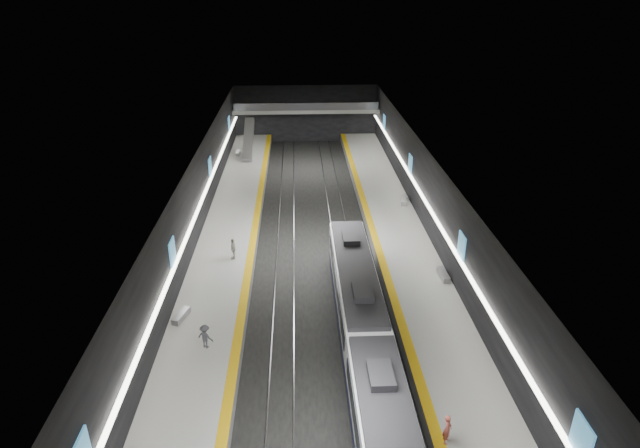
{
  "coord_description": "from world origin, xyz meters",
  "views": [
    {
      "loc": [
        -1.35,
        -40.43,
        21.62
      ],
      "look_at": [
        0.52,
        1.49,
        2.2
      ],
      "focal_mm": 30.0,
      "sensor_mm": 36.0,
      "label": 1
    }
  ],
  "objects_px": {
    "bench_right_near": "(443,275)",
    "passenger_left_b": "(205,337)",
    "bench_right_far": "(404,200)",
    "passenger_right_a": "(447,429)",
    "bench_left_far": "(238,153)",
    "passenger_left_a": "(233,249)",
    "escalator": "(248,139)",
    "bench_left_near": "(181,316)",
    "train": "(369,357)"
  },
  "relations": [
    {
      "from": "bench_right_near",
      "to": "escalator",
      "type": "bearing_deg",
      "value": 115.51
    },
    {
      "from": "train",
      "to": "bench_left_near",
      "type": "distance_m",
      "value": 13.23
    },
    {
      "from": "escalator",
      "to": "passenger_left_a",
      "type": "relative_size",
      "value": 4.5
    },
    {
      "from": "bench_right_near",
      "to": "passenger_right_a",
      "type": "relative_size",
      "value": 1.14
    },
    {
      "from": "bench_right_far",
      "to": "passenger_left_b",
      "type": "bearing_deg",
      "value": -115.97
    },
    {
      "from": "bench_left_near",
      "to": "passenger_left_a",
      "type": "xyz_separation_m",
      "value": [
        2.65,
        8.25,
        0.67
      ]
    },
    {
      "from": "bench_left_near",
      "to": "passenger_left_b",
      "type": "height_order",
      "value": "passenger_left_b"
    },
    {
      "from": "bench_left_near",
      "to": "passenger_left_b",
      "type": "relative_size",
      "value": 1.12
    },
    {
      "from": "escalator",
      "to": "passenger_right_a",
      "type": "xyz_separation_m",
      "value": [
        13.14,
        -47.53,
        -1.08
      ]
    },
    {
      "from": "bench_left_far",
      "to": "passenger_right_a",
      "type": "distance_m",
      "value": 49.44
    },
    {
      "from": "bench_right_near",
      "to": "passenger_left_b",
      "type": "height_order",
      "value": "passenger_left_b"
    },
    {
      "from": "escalator",
      "to": "passenger_left_b",
      "type": "bearing_deg",
      "value": -89.47
    },
    {
      "from": "train",
      "to": "bench_right_far",
      "type": "relative_size",
      "value": 14.65
    },
    {
      "from": "escalator",
      "to": "bench_right_far",
      "type": "xyz_separation_m",
      "value": [
        16.81,
        -17.18,
        -1.65
      ]
    },
    {
      "from": "passenger_left_a",
      "to": "passenger_right_a",
      "type": "bearing_deg",
      "value": 35.75
    },
    {
      "from": "bench_right_far",
      "to": "passenger_left_a",
      "type": "distance_m",
      "value": 19.38
    },
    {
      "from": "escalator",
      "to": "passenger_left_b",
      "type": "height_order",
      "value": "escalator"
    },
    {
      "from": "bench_right_far",
      "to": "passenger_right_a",
      "type": "xyz_separation_m",
      "value": [
        -3.67,
        -30.35,
        0.57
      ]
    },
    {
      "from": "bench_left_near",
      "to": "passenger_right_a",
      "type": "distance_m",
      "value": 18.55
    },
    {
      "from": "bench_left_near",
      "to": "bench_right_far",
      "type": "height_order",
      "value": "bench_right_far"
    },
    {
      "from": "escalator",
      "to": "bench_right_far",
      "type": "relative_size",
      "value": 3.9
    },
    {
      "from": "bench_left_near",
      "to": "bench_left_far",
      "type": "xyz_separation_m",
      "value": [
        0.36,
        36.2,
        0.0
      ]
    },
    {
      "from": "bench_left_far",
      "to": "bench_right_near",
      "type": "height_order",
      "value": "bench_right_near"
    },
    {
      "from": "bench_left_far",
      "to": "passenger_left_b",
      "type": "distance_m",
      "value": 39.37
    },
    {
      "from": "bench_right_far",
      "to": "bench_right_near",
      "type": "bearing_deg",
      "value": -78.99
    },
    {
      "from": "bench_right_near",
      "to": "passenger_left_a",
      "type": "bearing_deg",
      "value": 164.47
    },
    {
      "from": "bench_left_far",
      "to": "bench_right_far",
      "type": "height_order",
      "value": "bench_right_far"
    },
    {
      "from": "passenger_right_a",
      "to": "escalator",
      "type": "bearing_deg",
      "value": 37.26
    },
    {
      "from": "bench_right_near",
      "to": "passenger_left_b",
      "type": "xyz_separation_m",
      "value": [
        -16.63,
        -7.66,
        0.57
      ]
    },
    {
      "from": "bench_right_near",
      "to": "passenger_left_a",
      "type": "relative_size",
      "value": 1.05
    },
    {
      "from": "train",
      "to": "passenger_left_b",
      "type": "xyz_separation_m",
      "value": [
        -9.63,
        2.87,
        -0.4
      ]
    },
    {
      "from": "train",
      "to": "bench_right_near",
      "type": "height_order",
      "value": "train"
    },
    {
      "from": "bench_left_far",
      "to": "bench_right_near",
      "type": "distance_m",
      "value": 36.62
    },
    {
      "from": "bench_right_far",
      "to": "passenger_left_b",
      "type": "xyz_separation_m",
      "value": [
        -16.44,
        -22.43,
        0.54
      ]
    },
    {
      "from": "train",
      "to": "bench_left_near",
      "type": "xyz_separation_m",
      "value": [
        -11.75,
        6.0,
        -0.98
      ]
    },
    {
      "from": "train",
      "to": "bench_right_far",
      "type": "height_order",
      "value": "train"
    },
    {
      "from": "train",
      "to": "bench_left_near",
      "type": "height_order",
      "value": "train"
    },
    {
      "from": "bench_right_far",
      "to": "passenger_left_a",
      "type": "relative_size",
      "value": 1.15
    },
    {
      "from": "passenger_left_a",
      "to": "passenger_left_b",
      "type": "bearing_deg",
      "value": 0.68
    },
    {
      "from": "escalator",
      "to": "bench_right_near",
      "type": "relative_size",
      "value": 4.28
    },
    {
      "from": "train",
      "to": "bench_right_far",
      "type": "bearing_deg",
      "value": 74.93
    },
    {
      "from": "bench_left_far",
      "to": "passenger_left_a",
      "type": "distance_m",
      "value": 28.05
    },
    {
      "from": "escalator",
      "to": "bench_left_far",
      "type": "relative_size",
      "value": 4.46
    },
    {
      "from": "bench_left_far",
      "to": "escalator",
      "type": "bearing_deg",
      "value": 10.73
    },
    {
      "from": "bench_right_near",
      "to": "passenger_left_b",
      "type": "bearing_deg",
      "value": -157.79
    },
    {
      "from": "bench_right_near",
      "to": "bench_right_far",
      "type": "distance_m",
      "value": 14.77
    },
    {
      "from": "escalator",
      "to": "bench_left_far",
      "type": "bearing_deg",
      "value": -168.63
    },
    {
      "from": "train",
      "to": "passenger_left_a",
      "type": "bearing_deg",
      "value": 122.55
    },
    {
      "from": "escalator",
      "to": "bench_right_near",
      "type": "distance_m",
      "value": 36.23
    },
    {
      "from": "passenger_right_a",
      "to": "bench_right_near",
      "type": "bearing_deg",
      "value": 7.9
    }
  ]
}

